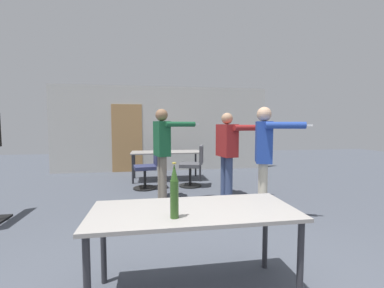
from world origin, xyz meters
TOP-DOWN VIEW (x-y plane):
  - back_wall at (-0.03, 6.53)m, footprint 6.65×0.12m
  - conference_table_near at (-0.07, 0.52)m, footprint 1.66×0.72m
  - conference_table_far at (-0.00, 5.13)m, footprint 1.79×0.77m
  - person_right_polo at (1.39, 2.33)m, footprint 0.72×0.78m
  - person_near_casual at (-0.18, 3.39)m, footprint 0.87×0.57m
  - person_far_watching at (1.09, 3.35)m, footprint 0.86×0.68m
  - office_chair_far_right at (0.57, 4.30)m, footprint 0.62×0.57m
  - office_chair_side_rolled at (-0.46, 4.27)m, footprint 0.58×0.52m
  - beer_bottle at (-0.24, 0.34)m, footprint 0.06×0.06m
  - drink_cup at (-0.02, 5.26)m, footprint 0.08×0.08m

SIDE VIEW (x-z plane):
  - office_chair_side_rolled at x=-0.46m, z-range -0.03..0.91m
  - office_chair_far_right at x=0.57m, z-range -0.02..0.93m
  - conference_table_near at x=-0.07m, z-range 0.29..1.03m
  - conference_table_far at x=0.00m, z-range 0.30..1.04m
  - drink_cup at x=-0.02m, z-range 0.74..0.86m
  - beer_bottle at x=-0.24m, z-range 0.73..1.14m
  - person_far_watching at x=1.09m, z-range 0.16..1.82m
  - person_right_polo at x=1.39m, z-range 0.18..1.89m
  - person_near_casual at x=-0.18m, z-range 0.19..1.92m
  - back_wall at x=-0.03m, z-range -0.01..2.60m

